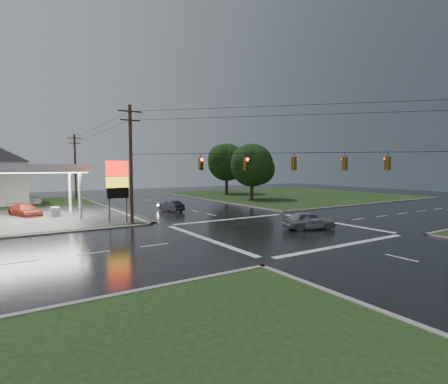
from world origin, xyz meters
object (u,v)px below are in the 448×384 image
car_pump (25,210)px  car_crossing (309,220)px  utility_pole_nw (131,163)px  pylon_sign (117,181)px  tree_ne_near (253,165)px  car_north (171,206)px  utility_pole_n (75,166)px  tree_ne_far (227,162)px

car_pump → car_crossing: bearing=-69.0°
utility_pole_nw → car_pump: size_ratio=2.32×
pylon_sign → car_crossing: size_ratio=1.33×
pylon_sign → car_pump: bearing=125.7°
utility_pole_nw → car_pump: 14.47m
tree_ne_near → car_north: bearing=-160.6°
utility_pole_n → car_pump: bearing=-114.7°
utility_pole_n → tree_ne_far: size_ratio=1.07×
utility_pole_n → tree_ne_near: size_ratio=1.17×
utility_pole_nw → tree_ne_near: utility_pole_nw is taller
car_pump → pylon_sign: bearing=-76.1°
pylon_sign → car_north: 10.30m
pylon_sign → car_pump: (-7.11, 9.88, -3.32)m
tree_ne_far → car_crossing: (-14.69, -35.29, -5.41)m
tree_ne_near → pylon_sign: bearing=-155.0°
pylon_sign → car_pump: 12.62m
tree_ne_near → car_north: tree_ne_near is taller
tree_ne_far → pylon_sign: bearing=-139.6°
pylon_sign → utility_pole_n: (1.00, 27.50, 1.46)m
pylon_sign → car_crossing: pylon_sign is taller
car_north → car_pump: car_pump is taller
car_north → tree_ne_near: bearing=-169.9°
utility_pole_n → tree_ne_far: 26.96m
tree_ne_near → car_crossing: size_ratio=2.00×
utility_pole_n → car_north: 23.46m
utility_pole_nw → car_crossing: 16.86m
car_pump → tree_ne_near: bearing=-18.9°
car_crossing → pylon_sign: bearing=66.4°
car_north → car_pump: 15.64m
car_north → car_pump: bearing=-25.1°
tree_ne_near → car_pump: 32.16m
utility_pole_nw → utility_pole_n: utility_pole_nw is taller
tree_ne_far → car_north: bearing=-137.8°
tree_ne_far → car_north: tree_ne_far is taller
pylon_sign → utility_pole_n: size_ratio=0.57×
utility_pole_n → car_pump: size_ratio=2.21×
utility_pole_nw → car_crossing: size_ratio=2.45×
utility_pole_nw → car_north: size_ratio=2.88×
pylon_sign → tree_ne_near: (24.64, 11.49, 1.55)m
utility_pole_nw → car_north: 10.86m
utility_pole_n → tree_ne_far: bearing=-8.5°
utility_pole_n → utility_pole_nw: bearing=-90.0°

